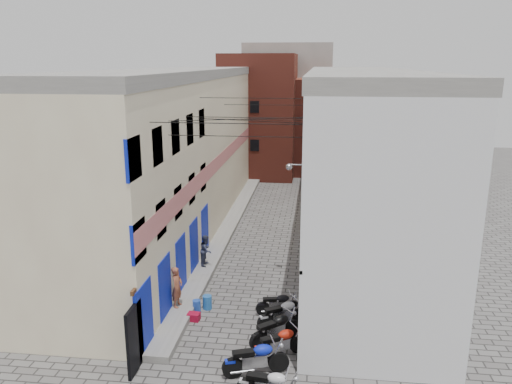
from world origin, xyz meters
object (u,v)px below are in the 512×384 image
at_px(motorcycle_d, 280,341).
at_px(motorcycle_g, 278,303).
at_px(person_b, 206,250).
at_px(red_crate, 194,317).
at_px(water_jug_far, 207,302).
at_px(motorcycle_c, 256,357).
at_px(motorcycle_e, 276,327).
at_px(water_jug_near, 197,306).
at_px(person_a, 177,287).
at_px(motorcycle_b, 270,384).
at_px(motorcycle_f, 282,312).

bearing_deg(motorcycle_d, motorcycle_g, 154.92).
distance_m(person_b, red_crate, 4.76).
bearing_deg(water_jug_far, motorcycle_d, -43.59).
bearing_deg(motorcycle_c, motorcycle_e, 147.14).
bearing_deg(motorcycle_g, person_b, -147.60).
relative_size(motorcycle_g, water_jug_near, 3.56).
bearing_deg(person_a, water_jug_near, -73.86).
bearing_deg(person_a, motorcycle_e, -105.43).
height_order(motorcycle_b, water_jug_near, motorcycle_b).
distance_m(motorcycle_c, motorcycle_f, 3.07).
distance_m(motorcycle_d, motorcycle_g, 2.83).
xyz_separation_m(motorcycle_b, motorcycle_f, (0.05, 4.20, -0.00)).
xyz_separation_m(motorcycle_f, water_jug_near, (-3.37, 0.68, -0.33)).
bearing_deg(water_jug_near, person_b, 97.20).
xyz_separation_m(water_jug_near, red_crate, (0.04, -0.65, -0.10)).
bearing_deg(motorcycle_d, motorcycle_f, 150.94).
relative_size(motorcycle_d, water_jug_far, 3.53).
bearing_deg(motorcycle_f, water_jug_near, -131.13).
bearing_deg(motorcycle_e, water_jug_far, -168.03).
xyz_separation_m(motorcycle_g, person_a, (-3.86, -0.27, 0.56)).
bearing_deg(water_jug_near, red_crate, -86.38).
relative_size(motorcycle_b, motorcycle_f, 1.00).
height_order(motorcycle_c, water_jug_near, motorcycle_c).
bearing_deg(person_b, motorcycle_b, -152.23).
bearing_deg(motorcycle_b, motorcycle_c, -148.60).
bearing_deg(red_crate, motorcycle_g, 14.96).
xyz_separation_m(motorcycle_e, red_crate, (-3.18, 1.20, -0.46)).
height_order(motorcycle_c, motorcycle_d, motorcycle_c).
height_order(person_b, water_jug_far, person_b).
xyz_separation_m(motorcycle_d, motorcycle_g, (-0.29, 2.82, -0.07)).
bearing_deg(person_a, person_b, 5.62).
bearing_deg(person_b, motorcycle_f, -135.91).
distance_m(motorcycle_b, motorcycle_c, 1.31).
relative_size(motorcycle_d, person_b, 1.36).
bearing_deg(person_b, water_jug_far, -162.41).
distance_m(water_jug_near, red_crate, 0.66).
bearing_deg(person_a, motorcycle_d, -112.89).
height_order(motorcycle_d, water_jug_near, motorcycle_d).
distance_m(motorcycle_b, person_a, 6.28).
distance_m(person_a, person_b, 4.11).
height_order(motorcycle_b, motorcycle_e, motorcycle_e).
xyz_separation_m(motorcycle_d, red_crate, (-3.39, 1.99, -0.42)).
height_order(motorcycle_b, motorcycle_g, motorcycle_b).
bearing_deg(person_a, motorcycle_f, -89.60).
distance_m(motorcycle_b, motorcycle_d, 2.25).
height_order(motorcycle_e, person_b, person_b).
xyz_separation_m(motorcycle_f, person_b, (-3.88, 4.69, 0.40)).
bearing_deg(motorcycle_d, motorcycle_e, 164.34).
bearing_deg(red_crate, person_b, 96.70).
bearing_deg(motorcycle_g, water_jug_near, -98.02).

